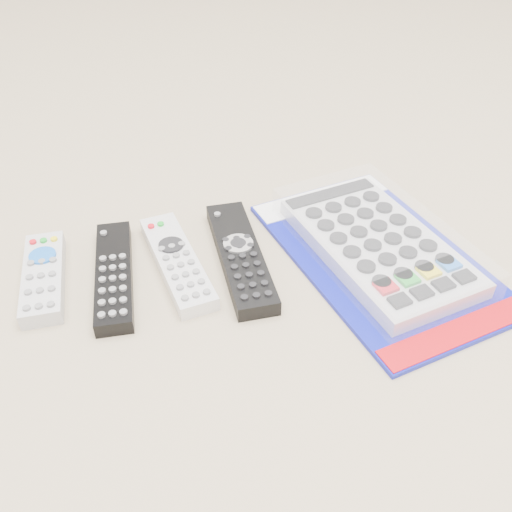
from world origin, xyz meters
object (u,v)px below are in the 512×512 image
object	(u,v)px
remote_small_grey	(43,277)
remote_large_black	(240,256)
remote_slim_black	(114,275)
remote_silver_dvd	(177,262)
jumbo_remote_packaged	(378,244)

from	to	relation	value
remote_small_grey	remote_large_black	size ratio (longest dim) A/B	0.73
remote_small_grey	remote_slim_black	xyz separation A→B (m)	(0.08, -0.02, -0.00)
remote_silver_dvd	remote_large_black	world-z (taller)	remote_large_black
remote_silver_dvd	remote_large_black	distance (m)	0.08
remote_small_grey	jumbo_remote_packaged	size ratio (longest dim) A/B	0.43
remote_silver_dvd	jumbo_remote_packaged	size ratio (longest dim) A/B	0.52
remote_small_grey	remote_silver_dvd	xyz separation A→B (m)	(0.16, -0.02, -0.00)
remote_large_black	jumbo_remote_packaged	world-z (taller)	jumbo_remote_packaged
remote_slim_black	jumbo_remote_packaged	distance (m)	0.34
remote_silver_dvd	jumbo_remote_packaged	xyz separation A→B (m)	(0.26, -0.05, 0.01)
jumbo_remote_packaged	remote_small_grey	bearing A→B (deg)	161.56
remote_slim_black	jumbo_remote_packaged	xyz separation A→B (m)	(0.34, -0.05, 0.01)
remote_silver_dvd	jumbo_remote_packaged	bearing A→B (deg)	-17.45
jumbo_remote_packaged	remote_large_black	bearing A→B (deg)	158.62
remote_small_grey	remote_slim_black	bearing A→B (deg)	-10.56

